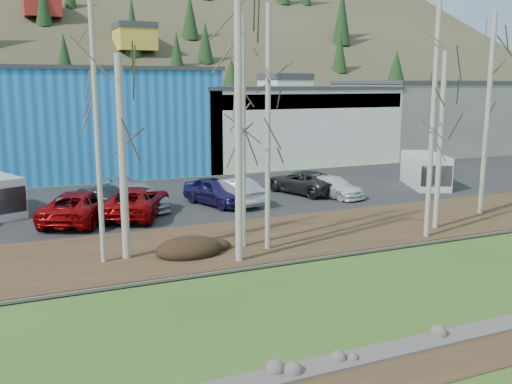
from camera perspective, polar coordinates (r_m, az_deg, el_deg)
name	(u,v)px	position (r m, az deg, el deg)	size (l,w,h in m)	color
dirt_strip	(492,349)	(17.17, 22.55, -14.31)	(80.00, 1.80, 0.03)	#382616
near_bank_rocks	(465,335)	(17.80, 20.16, -13.28)	(80.00, 0.80, 0.50)	#47423D
river	(379,289)	(20.68, 12.17, -9.42)	(80.00, 8.00, 0.90)	black
far_bank_rocks	(319,257)	(23.91, 6.35, -6.44)	(80.00, 0.80, 0.46)	#47423D
far_bank	(284,236)	(26.59, 2.86, -4.44)	(80.00, 7.00, 0.15)	#382616
parking_lot	(209,196)	(36.01, -4.71, -0.42)	(80.00, 14.00, 0.14)	black
building_blue	(78,120)	(47.77, -17.35, 6.85)	(20.40, 12.24, 8.30)	#1858AA
building_white	(281,123)	(53.04, 2.50, 6.87)	(18.36, 12.24, 6.80)	beige
building_grey	(419,117)	(61.85, 15.99, 7.25)	(14.28, 12.24, 7.30)	slate
hillside	(76,13)	(93.66, -17.53, 16.74)	(160.00, 72.00, 35.00)	#343120
dirt_mound	(189,248)	(23.66, -6.73, -5.57)	(2.77, 1.96, 0.54)	black
birch_0	(97,127)	(22.44, -15.64, 6.27)	(0.20, 0.20, 10.59)	#A8A699
birch_1	(122,159)	(22.86, -13.22, 3.26)	(0.32, 0.32, 8.04)	#A8A699
birch_2	(268,130)	(23.48, 1.19, 6.19)	(0.21, 0.21, 10.04)	#A8A699
birch_3	(239,136)	(21.83, -1.76, 5.61)	(0.29, 0.29, 9.88)	#A8A699
birch_4	(243,135)	(23.85, -1.31, 5.75)	(0.23, 0.23, 9.62)	#A8A699
birch_5	(433,122)	(26.57, 17.24, 6.68)	(0.22, 0.22, 10.45)	#A8A699
birch_6	(440,142)	(28.46, 17.94, 4.82)	(0.25, 0.25, 8.40)	#A8A699
birch_7	(487,116)	(32.57, 22.13, 7.08)	(0.26, 0.26, 10.47)	#A8A699
car_1	(96,200)	(31.73, -15.69, -0.78)	(1.62, 4.64, 1.53)	black
car_2	(136,201)	(30.67, -11.91, -0.93)	(2.66, 5.78, 1.61)	maroon
car_3	(135,196)	(32.48, -12.04, -0.35)	(2.14, 5.27, 1.53)	#979A9E
car_4	(216,191)	(32.95, -3.98, 0.06)	(1.87, 4.65, 1.58)	#1D174A
car_5	(231,191)	(33.03, -2.49, 0.08)	(1.65, 4.72, 1.55)	silver
car_6	(303,182)	(36.56, 4.71, 1.04)	(2.44, 5.30, 1.47)	#27282A
car_7	(333,187)	(35.57, 7.67, 0.55)	(1.79, 4.41, 1.28)	white
car_8	(80,206)	(30.22, -17.20, -1.36)	(2.66, 5.78, 1.61)	maroon
van_white	(426,171)	(40.28, 16.64, 2.05)	(3.96, 5.45, 2.20)	white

